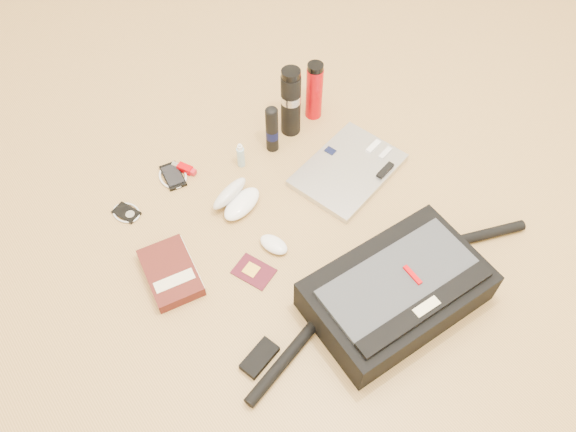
{
  "coord_description": "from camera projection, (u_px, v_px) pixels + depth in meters",
  "views": [
    {
      "loc": [
        -0.66,
        -0.72,
        1.47
      ],
      "look_at": [
        -0.03,
        0.09,
        0.06
      ],
      "focal_mm": 35.0,
      "sensor_mm": 36.0,
      "label": 1
    }
  ],
  "objects": [
    {
      "name": "thermos_black",
      "position": [
        291.0,
        102.0,
        1.94
      ],
      "size": [
        0.09,
        0.09,
        0.27
      ],
      "rotation": [
        0.0,
        0.0,
        0.23
      ],
      "color": "black",
      "rests_on": "ground"
    },
    {
      "name": "messenger_bag",
      "position": [
        396.0,
        292.0,
        1.58
      ],
      "size": [
        1.03,
        0.34,
        0.14
      ],
      "rotation": [
        0.0,
        0.0,
        -0.07
      ],
      "color": "black",
      "rests_on": "ground"
    },
    {
      "name": "ipod",
      "position": [
        126.0,
        213.0,
        1.82
      ],
      "size": [
        0.1,
        0.1,
        0.01
      ],
      "rotation": [
        0.0,
        0.0,
        0.35
      ],
      "color": "black",
      "rests_on": "ground"
    },
    {
      "name": "inhaler",
      "position": [
        184.0,
        168.0,
        1.92
      ],
      "size": [
        0.06,
        0.09,
        0.02
      ],
      "rotation": [
        0.0,
        0.0,
        0.43
      ],
      "color": "#B10005",
      "rests_on": "ground"
    },
    {
      "name": "passport",
      "position": [
        254.0,
        271.0,
        1.69
      ],
      "size": [
        0.12,
        0.14,
        0.01
      ],
      "rotation": [
        0.0,
        0.0,
        0.35
      ],
      "color": "#430C18",
      "rests_on": "ground"
    },
    {
      "name": "aerosol_can",
      "position": [
        272.0,
        129.0,
        1.92
      ],
      "size": [
        0.05,
        0.05,
        0.19
      ],
      "rotation": [
        0.0,
        0.0,
        -0.15
      ],
      "color": "black",
      "rests_on": "ground"
    },
    {
      "name": "sunglasses_case",
      "position": [
        236.0,
        199.0,
        1.82
      ],
      "size": [
        0.19,
        0.17,
        0.09
      ],
      "rotation": [
        0.0,
        0.0,
        0.29
      ],
      "color": "white",
      "rests_on": "ground"
    },
    {
      "name": "ground",
      "position": [
        313.0,
        242.0,
        1.76
      ],
      "size": [
        4.0,
        4.0,
        0.0
      ],
      "primitive_type": "plane",
      "color": "#B2884A",
      "rests_on": "ground"
    },
    {
      "name": "book",
      "position": [
        171.0,
        272.0,
        1.67
      ],
      "size": [
        0.18,
        0.24,
        0.04
      ],
      "rotation": [
        0.0,
        0.0,
        -0.19
      ],
      "color": "#451510",
      "rests_on": "ground"
    },
    {
      "name": "thermos_red",
      "position": [
        314.0,
        91.0,
        2.0
      ],
      "size": [
        0.07,
        0.07,
        0.23
      ],
      "rotation": [
        0.0,
        0.0,
        -0.28
      ],
      "color": "#B9070D",
      "rests_on": "ground"
    },
    {
      "name": "mouse",
      "position": [
        274.0,
        245.0,
        1.74
      ],
      "size": [
        0.08,
        0.11,
        0.03
      ],
      "rotation": [
        0.0,
        0.0,
        0.27
      ],
      "color": "white",
      "rests_on": "ground"
    },
    {
      "name": "spray_bottle",
      "position": [
        241.0,
        156.0,
        1.91
      ],
      "size": [
        0.03,
        0.03,
        0.1
      ],
      "rotation": [
        0.0,
        0.0,
        -0.38
      ],
      "color": "#9CC4D4",
      "rests_on": "ground"
    },
    {
      "name": "phone",
      "position": [
        173.0,
        176.0,
        1.91
      ],
      "size": [
        0.11,
        0.13,
        0.01
      ],
      "rotation": [
        0.0,
        0.0,
        -0.19
      ],
      "color": "black",
      "rests_on": "ground"
    },
    {
      "name": "laptop",
      "position": [
        349.0,
        170.0,
        1.92
      ],
      "size": [
        0.41,
        0.33,
        0.04
      ],
      "rotation": [
        0.0,
        0.0,
        0.22
      ],
      "color": "#B3B4B6",
      "rests_on": "ground"
    }
  ]
}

